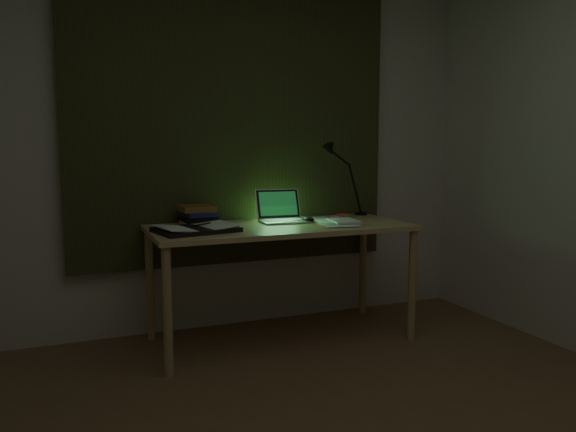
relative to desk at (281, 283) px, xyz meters
name	(u,v)px	position (x,y,z in m)	size (l,w,h in m)	color
wall_back	(233,145)	(-0.18, 0.44, 0.88)	(3.50, 0.00, 2.50)	silver
curtain	(234,115)	(-0.18, 0.40, 1.08)	(2.20, 0.06, 2.00)	#2A3219
desk	(281,283)	(0.00, 0.00, 0.00)	(1.64, 0.72, 0.75)	tan
laptop	(284,206)	(0.07, 0.11, 0.48)	(0.30, 0.34, 0.22)	silver
open_textbook	(196,229)	(-0.56, -0.07, 0.39)	(0.45, 0.32, 0.04)	white
book_stack	(197,215)	(-0.49, 0.20, 0.44)	(0.20, 0.24, 0.13)	white
loose_papers	(335,221)	(0.36, -0.04, 0.38)	(0.37, 0.39, 0.02)	white
mouse	(308,219)	(0.22, 0.06, 0.39)	(0.06, 0.10, 0.04)	black
sticky_yellow	(342,215)	(0.58, 0.27, 0.38)	(0.07, 0.07, 0.01)	yellow
sticky_pink	(340,217)	(0.51, 0.19, 0.38)	(0.08, 0.08, 0.02)	pink
desk_lamp	(361,181)	(0.74, 0.29, 0.62)	(0.33, 0.25, 0.49)	black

